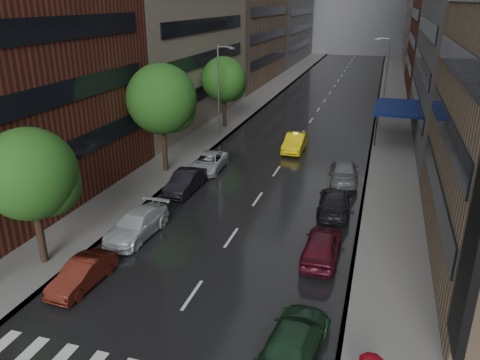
{
  "coord_description": "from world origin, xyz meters",
  "views": [
    {
      "loc": [
        7.68,
        -13.25,
        13.13
      ],
      "look_at": [
        0.0,
        11.78,
        3.0
      ],
      "focal_mm": 35.0,
      "sensor_mm": 36.0,
      "label": 1
    }
  ],
  "objects": [
    {
      "name": "parked_cars_right",
      "position": [
        5.4,
        12.59,
        0.77
      ],
      "size": [
        2.75,
        25.3,
        1.61
      ],
      "color": "#1B3B22",
      "rests_on": "ground"
    },
    {
      "name": "sidewalk_left",
      "position": [
        -9.0,
        50.0,
        0.07
      ],
      "size": [
        4.0,
        140.0,
        0.15
      ],
      "primitive_type": "cube",
      "color": "gray",
      "rests_on": "ground"
    },
    {
      "name": "ground",
      "position": [
        0.0,
        0.0,
        0.0
      ],
      "size": [
        220.0,
        220.0,
        0.0
      ],
      "primitive_type": "plane",
      "color": "gray",
      "rests_on": "ground"
    },
    {
      "name": "street_lamp_left",
      "position": [
        -7.72,
        30.0,
        4.89
      ],
      "size": [
        1.74,
        0.22,
        9.0
      ],
      "color": "gray",
      "rests_on": "sidewalk_left"
    },
    {
      "name": "parked_cars_left",
      "position": [
        -5.4,
        13.19,
        0.72
      ],
      "size": [
        2.57,
        22.01,
        1.53
      ],
      "color": "#511910",
      "rests_on": "ground"
    },
    {
      "name": "road",
      "position": [
        0.0,
        50.0,
        0.01
      ],
      "size": [
        14.0,
        140.0,
        0.01
      ],
      "primitive_type": "cube",
      "color": "black",
      "rests_on": "ground"
    },
    {
      "name": "street_lamp_right",
      "position": [
        7.72,
        45.0,
        4.89
      ],
      "size": [
        1.74,
        0.22,
        9.0
      ],
      "color": "gray",
      "rests_on": "sidewalk_right"
    },
    {
      "name": "tree_mid",
      "position": [
        -8.6,
        19.22,
        5.95
      ],
      "size": [
        5.46,
        5.46,
        8.7
      ],
      "color": "#382619",
      "rests_on": "ground"
    },
    {
      "name": "sidewalk_right",
      "position": [
        9.0,
        50.0,
        0.07
      ],
      "size": [
        4.0,
        140.0,
        0.15
      ],
      "primitive_type": "cube",
      "color": "gray",
      "rests_on": "ground"
    },
    {
      "name": "taxi",
      "position": [
        0.39,
        27.89,
        0.8
      ],
      "size": [
        1.7,
        4.88,
        1.61
      ],
      "primitive_type": "imported",
      "rotation": [
        0.0,
        0.0,
        -0.0
      ],
      "color": "yellow",
      "rests_on": "ground"
    },
    {
      "name": "awning",
      "position": [
        8.98,
        35.0,
        3.13
      ],
      "size": [
        4.0,
        8.0,
        3.12
      ],
      "color": "navy",
      "rests_on": "sidewalk_right"
    },
    {
      "name": "tree_far",
      "position": [
        -8.6,
        33.99,
        5.22
      ],
      "size": [
        4.79,
        4.79,
        7.63
      ],
      "color": "#382619",
      "rests_on": "ground"
    },
    {
      "name": "tree_near",
      "position": [
        -8.6,
        4.38,
        5.07
      ],
      "size": [
        4.65,
        4.65,
        7.42
      ],
      "color": "#382619",
      "rests_on": "ground"
    }
  ]
}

